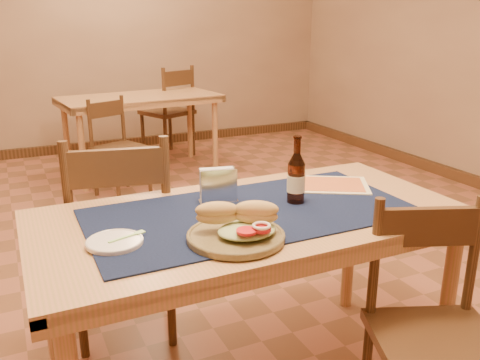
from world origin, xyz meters
name	(u,v)px	position (x,y,z in m)	size (l,w,h in m)	color
room	(177,28)	(0.00, 0.00, 1.40)	(6.04, 7.04, 2.84)	#9A5B43
main_table	(251,233)	(0.00, -0.80, 0.67)	(1.60, 0.80, 0.75)	tan
placemat	(251,212)	(0.00, -0.80, 0.75)	(1.20, 0.60, 0.01)	#101C3D
baseboard	(186,283)	(0.00, 0.00, 0.05)	(6.00, 7.00, 0.10)	#4E311B
back_table	(140,104)	(0.39, 2.37, 0.67)	(1.52, 0.88, 0.75)	tan
chair_main_far	(122,233)	(-0.37, -0.24, 0.51)	(0.54, 0.54, 0.99)	#4E311B
chair_main_near	(435,332)	(0.41, -1.35, 0.46)	(0.53, 0.53, 0.88)	#4E311B
chair_back_near	(118,146)	(0.04, 1.80, 0.43)	(0.50, 0.50, 0.82)	#4E311B
chair_back_far	(170,110)	(0.82, 2.84, 0.51)	(0.59, 0.59, 0.98)	#4E311B
sandwich_plate	(238,229)	(-0.15, -1.00, 0.79)	(0.32, 0.32, 0.12)	brown
side_plate	(115,241)	(-0.52, -0.87, 0.76)	(0.18, 0.18, 0.02)	silver
fork	(130,236)	(-0.47, -0.86, 0.77)	(0.13, 0.06, 0.00)	#9EE47D
beer_bottle	(296,178)	(0.20, -0.78, 0.85)	(0.07, 0.07, 0.26)	#441A0C
napkin_holder	(218,186)	(-0.07, -0.65, 0.82)	(0.16, 0.09, 0.13)	white
menu_card	(329,184)	(0.44, -0.66, 0.76)	(0.41, 0.37, 0.01)	#FAEEBD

